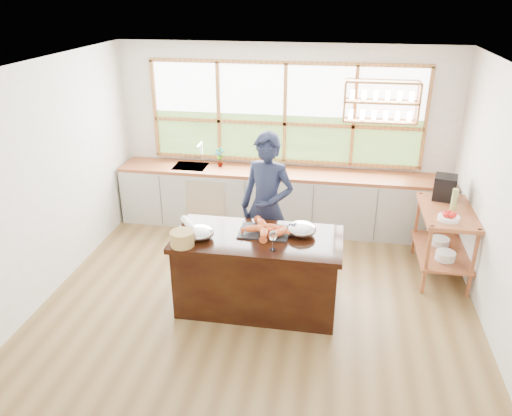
% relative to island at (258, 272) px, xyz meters
% --- Properties ---
extents(ground_plane, '(5.00, 5.00, 0.00)m').
position_rel_island_xyz_m(ground_plane, '(0.00, 0.20, -0.45)').
color(ground_plane, olive).
extents(room_shell, '(5.02, 4.52, 2.71)m').
position_rel_island_xyz_m(room_shell, '(0.02, 0.71, 1.30)').
color(room_shell, white).
rests_on(room_shell, ground_plane).
extents(back_counter, '(4.90, 0.63, 0.90)m').
position_rel_island_xyz_m(back_counter, '(-0.02, 2.14, 0.00)').
color(back_counter, '#A7A39D').
rests_on(back_counter, ground_plane).
extents(right_shelf_unit, '(0.62, 1.10, 0.90)m').
position_rel_island_xyz_m(right_shelf_unit, '(2.19, 1.09, 0.15)').
color(right_shelf_unit, '#9E4E2C').
rests_on(right_shelf_unit, ground_plane).
extents(island, '(1.85, 0.90, 0.90)m').
position_rel_island_xyz_m(island, '(0.00, 0.00, 0.00)').
color(island, black).
rests_on(island, ground_plane).
extents(cook, '(0.78, 0.62, 1.88)m').
position_rel_island_xyz_m(cook, '(-0.01, 0.72, 0.48)').
color(cook, '#191F38').
rests_on(cook, ground_plane).
extents(potted_plant, '(0.18, 0.15, 0.30)m').
position_rel_island_xyz_m(potted_plant, '(-0.95, 2.20, 0.60)').
color(potted_plant, slate).
rests_on(potted_plant, back_counter).
extents(cutting_board, '(0.46, 0.38, 0.01)m').
position_rel_island_xyz_m(cutting_board, '(-0.17, 2.14, 0.45)').
color(cutting_board, '#52AF3B').
rests_on(cutting_board, back_counter).
extents(espresso_machine, '(0.33, 0.34, 0.31)m').
position_rel_island_xyz_m(espresso_machine, '(2.19, 1.46, 0.60)').
color(espresso_machine, black).
rests_on(espresso_machine, right_shelf_unit).
extents(wine_bottle, '(0.08, 0.08, 0.28)m').
position_rel_island_xyz_m(wine_bottle, '(2.24, 1.10, 0.59)').
color(wine_bottle, '#94A657').
rests_on(wine_bottle, right_shelf_unit).
extents(fruit_bowl, '(0.25, 0.25, 0.11)m').
position_rel_island_xyz_m(fruit_bowl, '(2.14, 0.80, 0.49)').
color(fruit_bowl, white).
rests_on(fruit_bowl, right_shelf_unit).
extents(slate_board, '(0.55, 0.40, 0.02)m').
position_rel_island_xyz_m(slate_board, '(0.05, 0.11, 0.45)').
color(slate_board, black).
rests_on(slate_board, island).
extents(lobster_pile, '(0.52, 0.48, 0.08)m').
position_rel_island_xyz_m(lobster_pile, '(0.07, 0.08, 0.50)').
color(lobster_pile, orange).
rests_on(lobster_pile, slate_board).
extents(mixing_bowl_left, '(0.31, 0.31, 0.15)m').
position_rel_island_xyz_m(mixing_bowl_left, '(-0.62, -0.13, 0.51)').
color(mixing_bowl_left, silver).
rests_on(mixing_bowl_left, island).
extents(mixing_bowl_right, '(0.33, 0.33, 0.16)m').
position_rel_island_xyz_m(mixing_bowl_right, '(0.47, 0.13, 0.52)').
color(mixing_bowl_right, silver).
rests_on(mixing_bowl_right, island).
extents(wine_glass, '(0.08, 0.08, 0.22)m').
position_rel_island_xyz_m(wine_glass, '(0.20, -0.27, 0.61)').
color(wine_glass, white).
rests_on(wine_glass, island).
extents(wicker_basket, '(0.25, 0.25, 0.16)m').
position_rel_island_xyz_m(wicker_basket, '(-0.75, -0.33, 0.53)').
color(wicker_basket, '#B68649').
rests_on(wicker_basket, island).
extents(parchment_roll, '(0.24, 0.29, 0.08)m').
position_rel_island_xyz_m(parchment_roll, '(-0.83, 0.12, 0.49)').
color(parchment_roll, white).
rests_on(parchment_roll, island).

